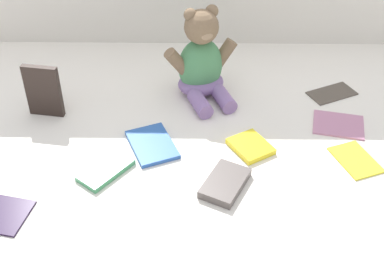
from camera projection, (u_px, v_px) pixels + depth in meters
ground_plane at (189, 135)px, 1.22m from camera, size 3.20×3.20×0.00m
teddy_bear at (202, 63)px, 1.31m from camera, size 0.20×0.21×0.25m
book_case_1 at (339, 124)px, 1.25m from camera, size 0.14×0.12×0.01m
book_case_2 at (356, 159)px, 1.14m from camera, size 0.12×0.14×0.01m
book_case_4 at (152, 144)px, 1.18m from camera, size 0.14×0.16×0.01m
book_case_5 at (251, 146)px, 1.17m from camera, size 0.12×0.12×0.01m
book_case_6 at (106, 170)px, 1.11m from camera, size 0.13×0.14×0.01m
book_case_7 at (332, 93)px, 1.36m from camera, size 0.14×0.12×0.01m
book_case_8 at (43, 91)px, 1.25m from camera, size 0.09×0.03×0.14m
book_case_9 at (225, 183)px, 1.07m from camera, size 0.12×0.14×0.02m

